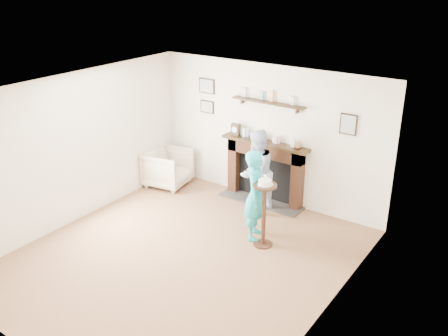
{
  "coord_description": "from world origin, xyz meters",
  "views": [
    {
      "loc": [
        4.14,
        -4.89,
        4.08
      ],
      "look_at": [
        0.13,
        0.9,
        1.18
      ],
      "focal_mm": 40.0,
      "sensor_mm": 36.0,
      "label": 1
    }
  ],
  "objects": [
    {
      "name": "armchair",
      "position": [
        -1.89,
        1.9,
        0.0
      ],
      "size": [
        0.91,
        0.9,
        0.72
      ],
      "primitive_type": "imported",
      "rotation": [
        0.0,
        0.0,
        1.74
      ],
      "color": "tan",
      "rests_on": "ground"
    },
    {
      "name": "room_shell",
      "position": [
        -0.0,
        0.69,
        1.62
      ],
      "size": [
        4.54,
        5.02,
        2.52
      ],
      "color": "beige",
      "rests_on": "ground"
    },
    {
      "name": "woman",
      "position": [
        0.57,
        1.15,
        0.0
      ],
      "size": [
        0.52,
        0.63,
        1.47
      ],
      "primitive_type": "imported",
      "rotation": [
        0.0,
        0.0,
        1.94
      ],
      "color": "#1FB2A1",
      "rests_on": "ground"
    },
    {
      "name": "man",
      "position": [
        0.11,
        1.9,
        0.0
      ],
      "size": [
        0.65,
        0.79,
        1.51
      ],
      "primitive_type": "imported",
      "rotation": [
        0.0,
        0.0,
        -1.68
      ],
      "color": "silver",
      "rests_on": "ground"
    },
    {
      "name": "ground",
      "position": [
        0.0,
        0.0,
        0.0
      ],
      "size": [
        5.0,
        5.0,
        0.0
      ],
      "primitive_type": "plane",
      "color": "brown",
      "rests_on": "ground"
    },
    {
      "name": "pedestal_table",
      "position": [
        0.8,
        1.0,
        0.73
      ],
      "size": [
        0.37,
        0.37,
        1.18
      ],
      "color": "black",
      "rests_on": "ground"
    }
  ]
}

